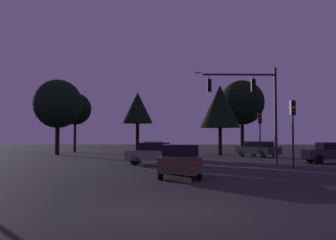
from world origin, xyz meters
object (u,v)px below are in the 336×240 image
at_px(tree_behind_sign, 75,109).
at_px(traffic_light_corner_right, 260,126).
at_px(traffic_light_corner_left, 293,120).
at_px(car_parked_lot, 258,149).
at_px(traffic_signal_mast_arm, 253,97).
at_px(tree_left_far, 138,108).
at_px(tree_center_horizon, 58,104).
at_px(car_far_lane, 154,150).
at_px(car_nearside_lane, 181,160).
at_px(car_crossing_left, 155,153).
at_px(car_crossing_right, 333,152).
at_px(tree_right_cluster, 242,103).
at_px(tree_lot_edge, 220,106).

bearing_deg(tree_behind_sign, traffic_light_corner_right, -42.42).
bearing_deg(traffic_light_corner_left, car_parked_lot, 88.51).
height_order(traffic_signal_mast_arm, tree_left_far, tree_left_far).
bearing_deg(tree_center_horizon, car_far_lane, -33.55).
bearing_deg(car_far_lane, car_nearside_lane, -80.47).
relative_size(traffic_signal_mast_arm, tree_left_far, 0.93).
bearing_deg(tree_center_horizon, tree_behind_sign, 92.13).
distance_m(car_crossing_left, car_crossing_right, 12.94).
distance_m(traffic_light_corner_right, car_parked_lot, 7.45).
bearing_deg(traffic_light_corner_right, tree_center_horizon, 151.14).
bearing_deg(traffic_signal_mast_arm, traffic_light_corner_left, -66.71).
bearing_deg(traffic_signal_mast_arm, tree_behind_sign, 131.92).
distance_m(traffic_signal_mast_arm, car_parked_lot, 11.00).
bearing_deg(car_parked_lot, traffic_light_corner_left, -91.49).
bearing_deg(car_crossing_left, car_parked_lot, 51.65).
bearing_deg(tree_right_cluster, car_far_lane, -123.53).
xyz_separation_m(car_far_lane, tree_center_horizon, (-11.39, 7.56, 4.83)).
relative_size(car_nearside_lane, car_far_lane, 1.07).
bearing_deg(tree_right_cluster, tree_lot_edge, -114.62).
xyz_separation_m(car_far_lane, car_parked_lot, (9.82, 3.58, 0.00)).
bearing_deg(car_nearside_lane, tree_right_cluster, 77.05).
xyz_separation_m(car_crossing_left, car_crossing_right, (12.76, 2.17, -0.00)).
height_order(traffic_signal_mast_arm, tree_lot_edge, tree_lot_edge).
height_order(car_nearside_lane, car_crossing_right, same).
relative_size(car_crossing_left, car_crossing_right, 1.02).
bearing_deg(car_nearside_lane, car_crossing_right, 44.05).
bearing_deg(car_nearside_lane, tree_left_far, 101.61).
bearing_deg(tree_right_cluster, car_crossing_left, -111.75).
distance_m(tree_right_cluster, tree_lot_edge, 8.15).
xyz_separation_m(car_parked_lot, tree_right_cluster, (0.02, 11.26, 5.53)).
relative_size(car_crossing_left, car_parked_lot, 0.91).
bearing_deg(traffic_light_corner_right, tree_lot_edge, 101.55).
xyz_separation_m(traffic_light_corner_right, car_nearside_lane, (-6.01, -12.62, -1.97)).
xyz_separation_m(tree_behind_sign, tree_center_horizon, (0.28, -7.55, -0.01)).
relative_size(tree_left_far, tree_center_horizon, 0.89).
distance_m(traffic_light_corner_right, tree_behind_sign, 27.77).
distance_m(tree_behind_sign, tree_center_horizon, 7.56).
height_order(traffic_signal_mast_arm, tree_right_cluster, tree_right_cluster).
height_order(traffic_light_corner_left, traffic_light_corner_right, traffic_light_corner_left).
xyz_separation_m(tree_right_cluster, tree_lot_edge, (-3.37, -7.34, -1.06)).
bearing_deg(tree_lot_edge, car_parked_lot, -49.45).
bearing_deg(car_far_lane, traffic_light_corner_right, -22.02).
bearing_deg(tree_left_far, tree_center_horizon, -150.11).
relative_size(traffic_signal_mast_arm, tree_center_horizon, 0.83).
height_order(traffic_light_corner_right, car_parked_lot, traffic_light_corner_right).
distance_m(traffic_light_corner_right, tree_lot_edge, 11.52).
height_order(car_far_lane, tree_left_far, tree_left_far).
height_order(tree_center_horizon, tree_right_cluster, tree_right_cluster).
relative_size(car_nearside_lane, car_crossing_left, 1.07).
xyz_separation_m(tree_behind_sign, tree_left_far, (8.54, -2.81, -0.13)).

